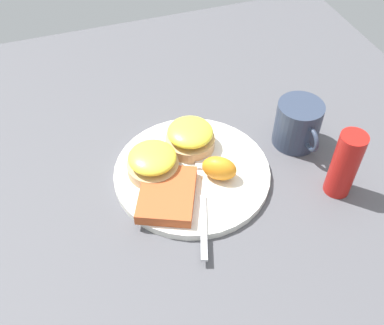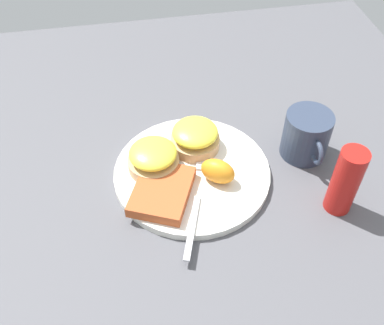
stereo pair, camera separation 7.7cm
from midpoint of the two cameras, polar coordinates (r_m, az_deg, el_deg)
ground_plane at (r=0.79m, az=2.77°, el=-1.82°), size 1.10×1.10×0.00m
plate at (r=0.79m, az=2.79°, el=-1.49°), size 0.27×0.27×0.01m
sandwich_benedict_left at (r=0.81m, az=3.11°, el=3.14°), size 0.09×0.09×0.05m
sandwich_benedict_right at (r=0.77m, az=-2.12°, el=0.45°), size 0.09×0.09×0.05m
hashbrown_patty at (r=0.74m, az=-0.86°, el=-3.84°), size 0.14×0.13×0.02m
orange_wedge at (r=0.76m, az=6.21°, el=-1.27°), size 0.06×0.07×0.04m
fork at (r=0.75m, az=3.74°, el=-4.02°), size 0.22×0.09×0.00m
cup at (r=0.84m, az=16.91°, el=3.19°), size 0.11×0.08×0.09m
condiment_bottle at (r=0.75m, az=21.72°, el=-2.39°), size 0.04×0.04×0.13m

